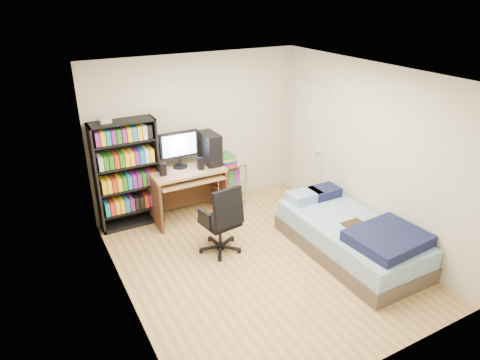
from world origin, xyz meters
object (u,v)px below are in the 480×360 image
office_chair (222,231)px  bed (351,236)px  computer_desk (192,171)px  media_shelf (127,173)px

office_chair → bed: office_chair is taller
computer_desk → office_chair: size_ratio=1.39×
computer_desk → media_shelf: bearing=170.2°
computer_desk → bed: computer_desk is taller
bed → media_shelf: bearing=137.2°
media_shelf → bed: size_ratio=0.81×
bed → computer_desk: bearing=125.1°
computer_desk → office_chair: bearing=-93.5°
media_shelf → bed: media_shelf is taller
office_chair → bed: (1.53, -0.90, -0.05)m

